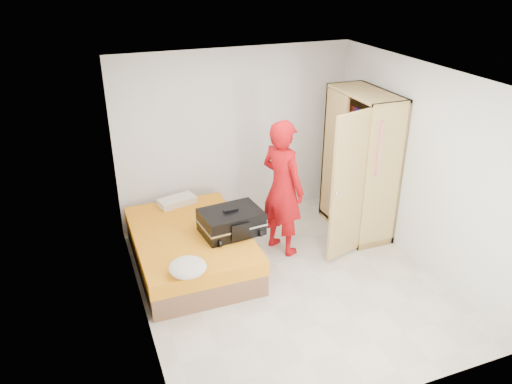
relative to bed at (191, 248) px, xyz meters
name	(u,v)px	position (x,y,z in m)	size (l,w,h in m)	color
room	(291,189)	(1.05, -0.81, 1.05)	(4.00, 4.02, 2.60)	beige
bed	(191,248)	(0.00, 0.00, 0.00)	(1.42, 2.02, 0.50)	brown
wardrobe	(359,169)	(2.50, 0.03, 0.75)	(1.15, 1.35, 2.10)	tan
person	(283,188)	(1.28, -0.06, 0.69)	(0.69, 0.45, 1.89)	#BA0B18
suitcase	(231,222)	(0.50, -0.19, 0.40)	(0.83, 0.65, 0.33)	black
round_cushion	(188,267)	(-0.25, -0.90, 0.33)	(0.43, 0.43, 0.16)	white
pillow	(177,201)	(0.03, 0.85, 0.30)	(0.52, 0.27, 0.10)	white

